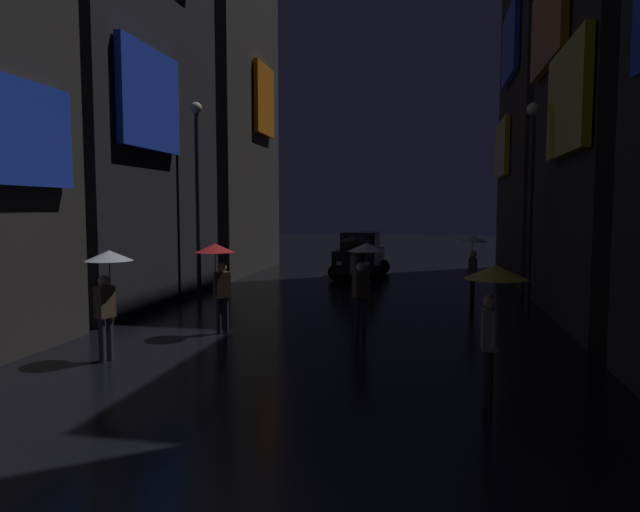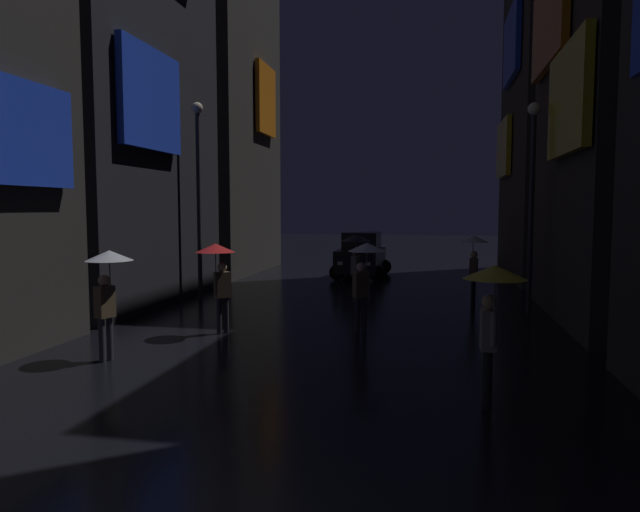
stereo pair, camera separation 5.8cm
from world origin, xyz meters
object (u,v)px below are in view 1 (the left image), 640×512
Objects in this scene: streetlamp_right_far at (531,183)px; streetlamp_left_far at (197,179)px; pedestrian_far_right_clear at (108,274)px; pedestrian_midstreet_left_clear at (472,251)px; pedestrian_near_crossing_red at (217,263)px; pedestrian_foreground_left_black at (355,249)px; pedestrian_midstreet_centre_yellow at (494,296)px; car_distant at (360,255)px; pedestrian_foreground_right_clear at (365,262)px.

streetlamp_left_far reaches higher than streetlamp_right_far.
pedestrian_far_right_clear is 10.56m from pedestrian_midstreet_left_clear.
pedestrian_near_crossing_red and pedestrian_far_right_clear have the same top height.
streetlamp_left_far is (-5.00, -0.31, 2.18)m from pedestrian_foreground_left_black.
pedestrian_midstreet_centre_yellow is 0.51× the size of car_distant.
streetlamp_right_far reaches higher than pedestrian_foreground_left_black.
pedestrian_far_right_clear is at bearing -116.22° from pedestrian_near_crossing_red.
pedestrian_foreground_left_black is 0.34× the size of streetlamp_left_far.
car_distant is at bearing 77.71° from pedestrian_far_right_clear.
pedestrian_foreground_right_clear and pedestrian_far_right_clear have the same top height.
car_distant is (1.87, 11.75, -0.74)m from pedestrian_near_crossing_red.
pedestrian_near_crossing_red is (-2.51, -5.08, 0.00)m from pedestrian_foreground_left_black.
pedestrian_foreground_left_black is at bearing 63.72° from pedestrian_far_right_clear.
pedestrian_foreground_right_clear is 0.34× the size of streetlamp_left_far.
pedestrian_far_right_clear is 0.51× the size of car_distant.
pedestrian_far_right_clear is (-3.75, -7.59, 0.00)m from pedestrian_foreground_left_black.
pedestrian_foreground_right_clear is 1.00× the size of pedestrian_midstreet_centre_yellow.
streetlamp_left_far is at bearing 133.40° from pedestrian_midstreet_centre_yellow.
pedestrian_foreground_right_clear is 0.36× the size of streetlamp_right_far.
streetlamp_right_far is at bearing -8.59° from pedestrian_foreground_left_black.
car_distant is at bearing 122.25° from pedestrian_midstreet_left_clear.
pedestrian_foreground_right_clear is 1.00× the size of pedestrian_far_right_clear.
pedestrian_foreground_left_black reaches higher than car_distant.
pedestrian_far_right_clear is 7.70m from streetlamp_left_far.
streetlamp_right_far reaches higher than pedestrian_far_right_clear.
pedestrian_foreground_right_clear is at bearing 116.79° from pedestrian_midstreet_centre_yellow.
pedestrian_midstreet_left_clear is at bearing 46.48° from pedestrian_far_right_clear.
streetlamp_left_far is at bearing 177.45° from streetlamp_right_far.
pedestrian_midstreet_left_clear is at bearing 150.75° from streetlamp_right_far.
pedestrian_midstreet_left_clear is at bearing 2.56° from streetlamp_left_far.
pedestrian_foreground_right_clear is at bearing -82.49° from car_distant.
pedestrian_foreground_left_black is 0.36× the size of streetlamp_right_far.
pedestrian_foreground_right_clear is at bearing 14.73° from pedestrian_near_crossing_red.
pedestrian_foreground_left_black is 5.46m from streetlamp_left_far.
car_distant is at bearing 80.95° from pedestrian_near_crossing_red.
pedestrian_foreground_right_clear is 7.31m from streetlamp_left_far.
streetlamp_right_far is 0.93× the size of streetlamp_left_far.
pedestrian_midstreet_centre_yellow is (2.42, -4.78, 0.00)m from pedestrian_foreground_right_clear.
streetlamp_right_far reaches higher than car_distant.
streetlamp_right_far is (5.00, -0.76, 1.94)m from pedestrian_foreground_left_black.
pedestrian_midstreet_left_clear is (6.04, 5.15, 0.00)m from pedestrian_near_crossing_red.
streetlamp_right_far is (1.79, 8.24, 1.94)m from pedestrian_midstreet_centre_yellow.
pedestrian_midstreet_left_clear reaches higher than car_distant.
streetlamp_left_far reaches higher than pedestrian_midstreet_left_clear.
car_distant is 8.74m from streetlamp_left_far.
pedestrian_near_crossing_red is (-3.31, -0.87, 0.00)m from pedestrian_foreground_right_clear.
pedestrian_foreground_right_clear is 3.42m from pedestrian_near_crossing_red.
car_distant is at bearing 97.51° from pedestrian_foreground_right_clear.
streetlamp_right_far reaches higher than pedestrian_midstreet_centre_yellow.
pedestrian_near_crossing_red is at bearing -150.09° from streetlamp_right_far.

